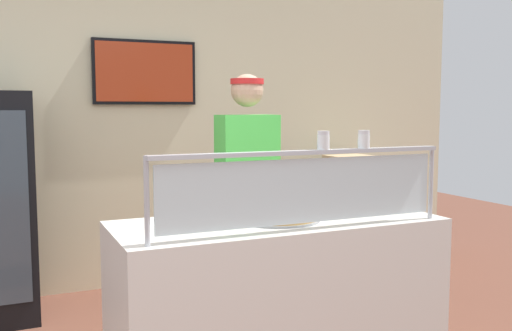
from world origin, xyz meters
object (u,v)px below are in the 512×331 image
Objects in this scene: parmesan_shaker at (323,142)px; pizza_box_stack at (352,170)px; worker_figure at (248,191)px; pepper_flake_shaker at (364,140)px; pizza_tray at (278,217)px; pizza_server at (282,214)px.

parmesan_shaker is 0.21× the size of pizza_box_stack.
parmesan_shaker reaches higher than pizza_box_stack.
pepper_flake_shaker is at bearing -78.43° from worker_figure.
pizza_tray is 1.03× the size of pizza_box_stack.
pizza_tray is at bearing 109.32° from parmesan_shaker.
parmesan_shaker is 1.06m from worker_figure.
pizza_box_stack reaches higher than pizza_tray.
parmesan_shaker is at bearing -60.76° from pizza_server.
pepper_flake_shaker is at bearing 0.00° from parmesan_shaker.
pepper_flake_shaker is at bearing -122.61° from pizza_box_stack.
pizza_tray is 0.72m from worker_figure.
pepper_flake_shaker is 0.05× the size of worker_figure.
worker_figure is at bearing -145.04° from pizza_box_stack.
pizza_tray is 4.92× the size of pepper_flake_shaker.
pizza_server is 0.74m from worker_figure.
pizza_box_stack is at bearing 52.98° from parmesan_shaker.
pizza_server is 0.65× the size of pizza_box_stack.
pizza_server is 3.08× the size of parmesan_shaker.
pizza_tray is 4.88× the size of parmesan_shaker.
pizza_box_stack reaches higher than pizza_server.
worker_figure is (-0.20, 0.99, -0.38)m from pepper_flake_shaker.
worker_figure is 4.06× the size of pizza_box_stack.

